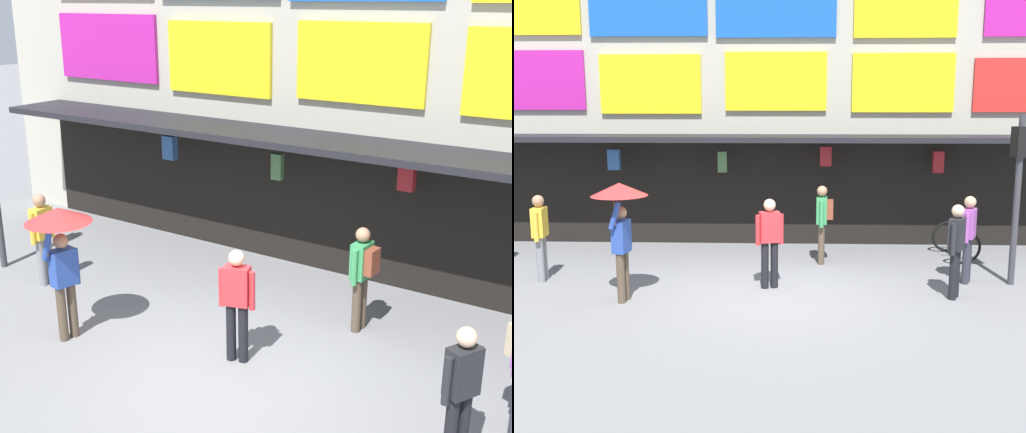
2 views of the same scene
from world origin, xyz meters
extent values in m
plane|color=slate|center=(0.00, 0.00, 0.00)|extent=(80.00, 80.00, 0.00)
cube|color=#B2AD9E|center=(0.00, 4.60, 4.00)|extent=(18.00, 1.20, 8.00)
cube|color=black|center=(0.00, 3.30, 2.60)|extent=(15.30, 1.40, 0.12)
cube|color=#B71E93|center=(-5.90, 3.95, 3.92)|extent=(2.78, 0.08, 1.38)
cube|color=yellow|center=(-2.95, 3.95, 3.82)|extent=(2.39, 0.08, 1.36)
cube|color=yellow|center=(0.00, 3.95, 3.88)|extent=(2.37, 0.08, 1.34)
cylinder|color=black|center=(-3.72, 3.32, 2.44)|extent=(0.02, 0.02, 0.20)
cube|color=#2D5693|center=(-3.72, 3.32, 2.10)|extent=(0.27, 0.16, 0.47)
cylinder|color=black|center=(-1.21, 3.31, 2.42)|extent=(0.02, 0.02, 0.24)
cube|color=#477042|center=(-1.21, 3.31, 2.06)|extent=(0.20, 0.12, 0.47)
cylinder|color=black|center=(1.16, 3.43, 2.47)|extent=(0.02, 0.02, 0.13)
cube|color=maroon|center=(1.16, 3.43, 2.19)|extent=(0.26, 0.16, 0.44)
cube|color=black|center=(0.00, 3.98, 1.25)|extent=(15.30, 0.04, 2.50)
cylinder|color=black|center=(-0.10, 0.30, 0.44)|extent=(0.14, 0.14, 0.88)
cylinder|color=black|center=(0.07, 0.35, 0.44)|extent=(0.14, 0.14, 0.88)
cube|color=red|center=(-0.01, 0.33, 1.16)|extent=(0.41, 0.31, 0.56)
sphere|color=beige|center=(-0.01, 0.33, 1.57)|extent=(0.22, 0.22, 0.22)
cylinder|color=red|center=(-0.22, 0.26, 1.11)|extent=(0.09, 0.09, 0.56)
cylinder|color=red|center=(0.20, 0.39, 1.11)|extent=(0.09, 0.09, 0.56)
cylinder|color=gray|center=(-4.42, 0.55, 0.44)|extent=(0.14, 0.14, 0.88)
cylinder|color=gray|center=(-4.44, 0.73, 0.44)|extent=(0.14, 0.14, 0.88)
cube|color=gold|center=(-4.43, 0.64, 1.16)|extent=(0.25, 0.38, 0.56)
sphere|color=#A87A5B|center=(-4.43, 0.64, 1.57)|extent=(0.22, 0.22, 0.22)
cylinder|color=gold|center=(-4.41, 0.42, 1.11)|extent=(0.09, 0.09, 0.56)
cylinder|color=gold|center=(-4.45, 0.86, 1.11)|extent=(0.09, 0.09, 0.56)
cylinder|color=brown|center=(-2.51, -0.45, 0.44)|extent=(0.14, 0.14, 0.88)
cylinder|color=brown|center=(-2.54, -0.63, 0.44)|extent=(0.14, 0.14, 0.88)
cube|color=#28479E|center=(-2.52, -0.54, 1.16)|extent=(0.27, 0.39, 0.56)
sphere|color=#A87A5B|center=(-2.52, -0.54, 1.57)|extent=(0.22, 0.22, 0.22)
cylinder|color=#28479E|center=(-2.49, -0.33, 1.11)|extent=(0.09, 0.09, 0.56)
cylinder|color=#28479E|center=(-2.56, -0.76, 1.56)|extent=(0.23, 0.09, 0.48)
cylinder|color=#4C3823|center=(-2.56, -0.76, 1.67)|extent=(0.02, 0.02, 0.55)
cone|color=red|center=(-2.52, -0.54, 1.97)|extent=(0.96, 0.96, 0.22)
cylinder|color=brown|center=(1.02, 2.04, 0.44)|extent=(0.14, 0.14, 0.88)
cylinder|color=brown|center=(1.03, 2.22, 0.44)|extent=(0.14, 0.14, 0.88)
cube|color=#388E51|center=(1.03, 2.13, 1.16)|extent=(0.24, 0.37, 0.56)
sphere|color=#A87A5B|center=(1.03, 2.13, 1.57)|extent=(0.22, 0.22, 0.22)
cylinder|color=#388E51|center=(1.01, 1.91, 1.11)|extent=(0.09, 0.09, 0.56)
cylinder|color=#388E51|center=(1.04, 2.35, 1.11)|extent=(0.09, 0.09, 0.56)
cube|color=brown|center=(1.19, 2.12, 1.18)|extent=(0.18, 0.29, 0.40)
cylinder|color=black|center=(3.31, -0.09, 0.44)|extent=(0.14, 0.14, 0.88)
cylinder|color=black|center=(3.22, -0.24, 0.44)|extent=(0.14, 0.14, 0.88)
cube|color=#232328|center=(3.26, -0.16, 1.16)|extent=(0.36, 0.42, 0.56)
sphere|color=beige|center=(3.26, -0.16, 1.57)|extent=(0.22, 0.22, 0.22)
cylinder|color=#232328|center=(3.37, 0.03, 1.11)|extent=(0.09, 0.09, 0.56)
cylinder|color=#232328|center=(3.16, -0.36, 1.11)|extent=(0.09, 0.09, 0.56)
camera|label=1|loc=(4.84, -6.55, 4.94)|focal=46.78mm
camera|label=2|loc=(0.40, -10.71, 3.44)|focal=43.14mm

